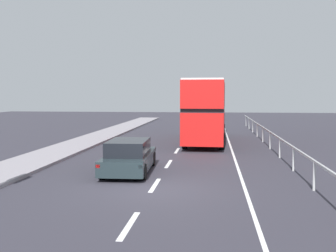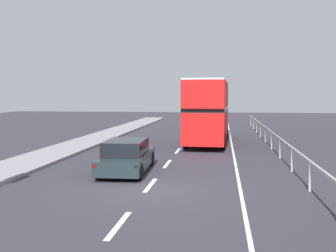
# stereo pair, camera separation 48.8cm
# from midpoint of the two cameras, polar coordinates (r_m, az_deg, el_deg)

# --- Properties ---
(ground_plane) EXTENTS (74.40, 120.00, 0.10)m
(ground_plane) POSITION_cam_midpoint_polar(r_m,az_deg,el_deg) (14.08, -3.16, -9.10)
(ground_plane) COLOR #2F2E37
(lane_paint_markings) EXTENTS (3.33, 46.00, 0.01)m
(lane_paint_markings) POSITION_cam_midpoint_polar(r_m,az_deg,el_deg) (22.00, 5.50, -4.02)
(lane_paint_markings) COLOR silver
(lane_paint_markings) RESTS_ON ground
(bridge_side_railing) EXTENTS (0.10, 42.00, 1.04)m
(bridge_side_railing) POSITION_cam_midpoint_polar(r_m,az_deg,el_deg) (22.85, 14.54, -1.69)
(bridge_side_railing) COLOR #ABACAE
(bridge_side_railing) RESTS_ON ground
(double_decker_bus_red) EXTENTS (2.80, 10.28, 4.21)m
(double_decker_bus_red) POSITION_cam_midpoint_polar(r_m,az_deg,el_deg) (27.19, 5.03, 2.38)
(double_decker_bus_red) COLOR red
(double_decker_bus_red) RESTS_ON ground
(hatchback_car_near) EXTENTS (1.96, 4.59, 1.38)m
(hatchback_car_near) POSITION_cam_midpoint_polar(r_m,az_deg,el_deg) (16.84, -6.46, -4.40)
(hatchback_car_near) COLOR #1D282C
(hatchback_car_near) RESTS_ON ground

